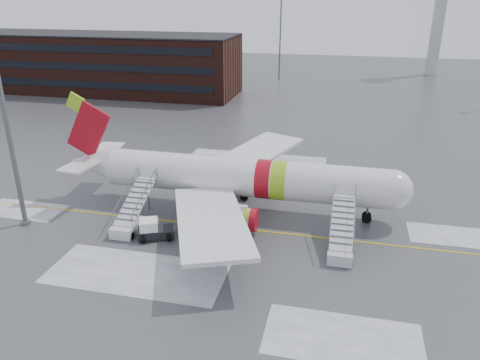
% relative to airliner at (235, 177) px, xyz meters
% --- Properties ---
extents(ground, '(260.00, 260.00, 0.00)m').
position_rel_airliner_xyz_m(ground, '(1.19, -3.19, -3.42)').
color(ground, '#494C4F').
rests_on(ground, ground).
extents(airliner, '(35.03, 32.97, 11.18)m').
position_rel_airliner_xyz_m(airliner, '(0.00, 0.00, 0.00)').
color(airliner, white).
rests_on(airliner, ground).
extents(airstair_fwd, '(2.05, 7.70, 3.48)m').
position_rel_airliner_xyz_m(airstair_fwd, '(10.68, -6.54, -2.35)').
color(airstair_fwd, '#BABBC2').
rests_on(airstair_fwd, ground).
extents(airstair_aft, '(2.05, 7.70, 3.48)m').
position_rel_airliner_xyz_m(airstair_aft, '(-8.41, -6.54, -2.35)').
color(airstair_aft, silver).
rests_on(airstair_aft, ground).
extents(pushback_tug, '(3.54, 3.16, 1.79)m').
position_rel_airliner_xyz_m(pushback_tug, '(-5.72, -7.58, -2.63)').
color(pushback_tug, black).
rests_on(pushback_tug, ground).
extents(terminal_building, '(62.00, 16.11, 12.30)m').
position_rel_airliner_xyz_m(terminal_building, '(-43.81, 51.79, 2.78)').
color(terminal_building, '#3F1E16').
rests_on(terminal_building, ground).
extents(light_mast_far_n, '(1.20, 1.20, 24.25)m').
position_rel_airliner_xyz_m(light_mast_far_n, '(-6.81, 74.81, 10.42)').
color(light_mast_far_n, '#595B60').
rests_on(light_mast_far_n, ground).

